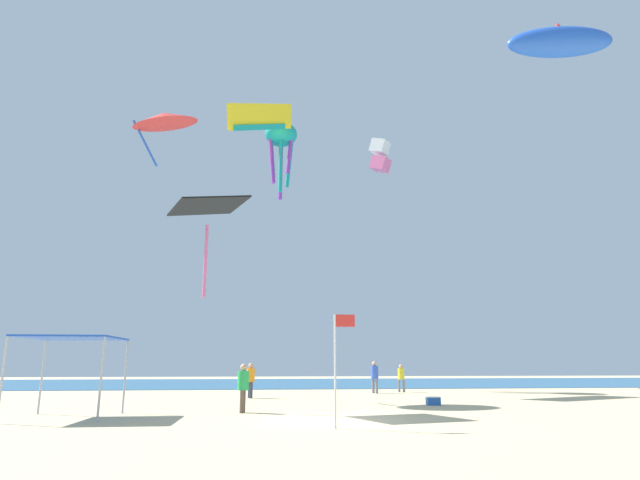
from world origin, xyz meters
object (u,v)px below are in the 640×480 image
at_px(cooler_box, 433,401).
at_px(kite_delta_red, 165,119).
at_px(banner_flag, 338,357).
at_px(person_near_tent, 251,377).
at_px(kite_box_white, 380,156).
at_px(canopy_tent, 73,341).
at_px(person_leftmost, 375,374).
at_px(person_central, 243,384).
at_px(kite_octopus_teal, 281,138).
at_px(person_rightmost, 401,376).
at_px(kite_parafoil_yellow, 261,117).
at_px(kite_inflatable_blue, 559,42).
at_px(kite_diamond_black, 208,211).

distance_m(cooler_box, kite_delta_red, 20.83).
distance_m(banner_flag, cooler_box, 9.47).
bearing_deg(person_near_tent, kite_box_white, 128.60).
distance_m(canopy_tent, person_leftmost, 18.61).
xyz_separation_m(person_near_tent, person_central, (-0.12, -8.19, -0.02)).
bearing_deg(person_leftmost, kite_box_white, 136.52).
bearing_deg(banner_flag, person_near_tent, 101.33).
bearing_deg(person_leftmost, kite_octopus_teal, -169.53).
bearing_deg(banner_flag, person_rightmost, 70.07).
height_order(person_rightmost, kite_parafoil_yellow, kite_parafoil_yellow).
xyz_separation_m(cooler_box, kite_box_white, (2.95, 21.26, 19.90)).
xyz_separation_m(banner_flag, kite_parafoil_yellow, (-2.59, 19.97, 16.98)).
distance_m(person_near_tent, person_leftmost, 8.16).
distance_m(banner_flag, kite_box_white, 35.15).
relative_size(person_rightmost, kite_octopus_teal, 0.28).
height_order(cooler_box, kite_inflatable_blue, kite_inflatable_blue).
distance_m(kite_parafoil_yellow, kite_inflatable_blue, 19.82).
bearing_deg(canopy_tent, kite_parafoil_yellow, 69.94).
bearing_deg(kite_box_white, kite_octopus_teal, 155.62).
xyz_separation_m(kite_parafoil_yellow, kite_inflatable_blue, (14.96, -12.92, -1.40)).
height_order(person_near_tent, kite_delta_red, kite_delta_red).
relative_size(person_leftmost, person_central, 1.08).
bearing_deg(kite_parafoil_yellow, person_near_tent, 49.15).
distance_m(person_rightmost, kite_parafoil_yellow, 20.19).
xyz_separation_m(kite_octopus_teal, kite_inflatable_blue, (13.36, -17.16, -1.72)).
bearing_deg(person_leftmost, canopy_tent, -72.18).
xyz_separation_m(cooler_box, kite_parafoil_yellow, (-7.79, 12.25, 18.72)).
bearing_deg(banner_flag, person_central, 118.68).
height_order(kite_inflatable_blue, kite_diamond_black, kite_inflatable_blue).
bearing_deg(cooler_box, person_central, -161.74).
relative_size(person_central, cooler_box, 3.03).
height_order(person_rightmost, kite_octopus_teal, kite_octopus_teal).
relative_size(kite_octopus_teal, kite_diamond_black, 1.49).
bearing_deg(banner_flag, kite_diamond_black, 126.20).
height_order(canopy_tent, kite_diamond_black, kite_diamond_black).
distance_m(canopy_tent, person_rightmost, 20.77).
xyz_separation_m(banner_flag, kite_box_white, (8.16, 28.98, 18.16)).
bearing_deg(person_central, canopy_tent, 110.47).
bearing_deg(kite_delta_red, cooler_box, 16.56).
height_order(canopy_tent, banner_flag, banner_flag).
bearing_deg(banner_flag, kite_octopus_teal, 92.32).
bearing_deg(person_near_tent, kite_inflatable_blue, 50.66).
relative_size(cooler_box, kite_parafoil_yellow, 0.12).
bearing_deg(kite_inflatable_blue, canopy_tent, 18.73).
xyz_separation_m(kite_octopus_teal, kite_diamond_black, (-3.49, -18.10, -11.36)).
height_order(person_central, person_rightmost, person_central).
height_order(person_near_tent, kite_octopus_teal, kite_octopus_teal).
bearing_deg(cooler_box, banner_flag, -123.99).
bearing_deg(person_central, kite_octopus_teal, 2.55).
height_order(person_leftmost, kite_delta_red, kite_delta_red).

